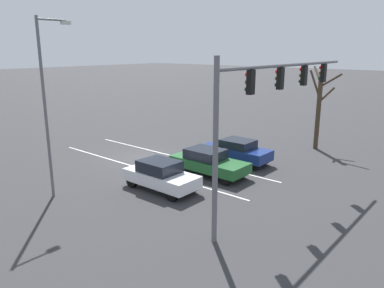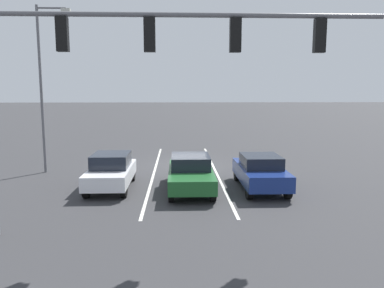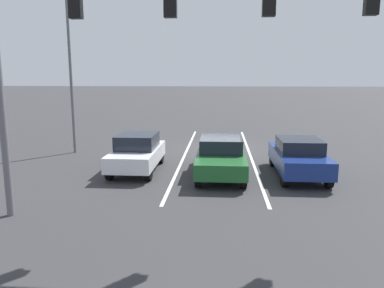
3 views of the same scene
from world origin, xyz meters
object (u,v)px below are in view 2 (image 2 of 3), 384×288
car_white_rightlane_front (111,171)px  traffic_signal_gantry (125,57)px  car_darkgreen_midlane_front (191,172)px  car_navy_leftlane_front (260,171)px  street_lamp_right_shoulder (44,79)px

car_white_rightlane_front → traffic_signal_gantry: traffic_signal_gantry is taller
traffic_signal_gantry → car_darkgreen_midlane_front: bearing=-112.5°
car_navy_leftlane_front → car_white_rightlane_front: (6.51, -0.35, 0.01)m
traffic_signal_gantry → street_lamp_right_shoulder: street_lamp_right_shoulder is taller
car_white_rightlane_front → traffic_signal_gantry: bearing=105.3°
car_darkgreen_midlane_front → street_lamp_right_shoulder: street_lamp_right_shoulder is taller
car_darkgreen_midlane_front → street_lamp_right_shoulder: 9.24m
car_white_rightlane_front → traffic_signal_gantry: 7.03m
car_darkgreen_midlane_front → car_navy_leftlane_front: size_ratio=1.06×
car_darkgreen_midlane_front → traffic_signal_gantry: 6.90m
traffic_signal_gantry → car_navy_leftlane_front: bearing=-135.8°
street_lamp_right_shoulder → car_darkgreen_midlane_front: bearing=152.5°
car_darkgreen_midlane_front → car_navy_leftlane_front: bearing=-179.3°
car_darkgreen_midlane_front → car_white_rightlane_front: (3.47, -0.38, 0.02)m
car_white_rightlane_front → traffic_signal_gantry: size_ratio=0.35×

